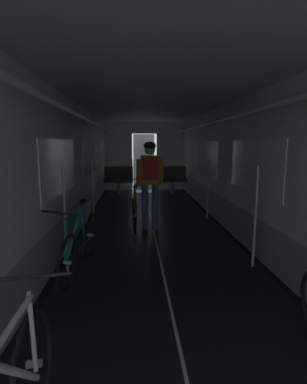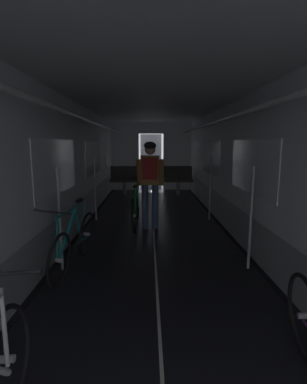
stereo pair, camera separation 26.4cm
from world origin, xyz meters
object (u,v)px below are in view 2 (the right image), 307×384
Objects in this scene: bench_seat_far_left at (125,178)px; person_cyclist_aisle at (150,176)px; bench_seat_far_right at (178,177)px; bicycle_green_in_aisle at (136,207)px; bicycle_teal at (75,242)px.

person_cyclist_aisle is (0.84, -4.08, 0.50)m from bench_seat_far_left.
bench_seat_far_right is (1.80, 0.00, 0.00)m from bench_seat_far_left.
bench_seat_far_left is 0.57× the size of person_cyclist_aisle.
bicycle_green_in_aisle is at bearing -82.00° from bench_seat_far_left.
bench_seat_far_left is 4.20m from person_cyclist_aisle.
bicycle_green_in_aisle is at bearing 71.21° from bicycle_teal.
bench_seat_far_left is at bearing 180.00° from bench_seat_far_right.
bench_seat_far_left is at bearing 88.15° from bicycle_teal.
bench_seat_far_right is 0.58× the size of bicycle_teal.
person_cyclist_aisle is at bearing 61.27° from bicycle_teal.
bench_seat_far_right is 4.22m from person_cyclist_aisle.
person_cyclist_aisle is (1.03, 1.88, 0.69)m from bicycle_teal.
bench_seat_far_left reaches higher than bicycle_green_in_aisle.
bench_seat_far_right is at bearing 71.51° from bicycle_teal.
bench_seat_far_left is 1.80m from bench_seat_far_right.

